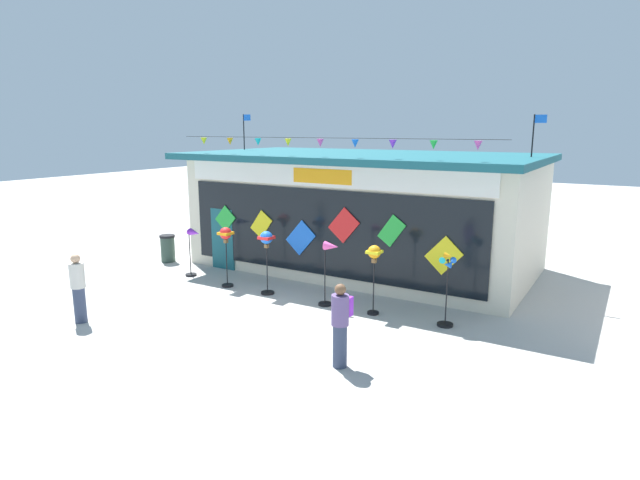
% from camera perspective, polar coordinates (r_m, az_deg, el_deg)
% --- Properties ---
extents(ground_plane, '(80.00, 80.00, 0.00)m').
position_cam_1_polar(ground_plane, '(12.86, -9.66, -8.98)').
color(ground_plane, '#ADAAA5').
extents(kite_shop_building, '(11.02, 6.20, 5.07)m').
position_cam_1_polar(kite_shop_building, '(17.56, 4.84, 3.24)').
color(kite_shop_building, beige).
rests_on(kite_shop_building, ground_plane).
extents(wind_spinner_far_left, '(0.69, 0.34, 1.52)m').
position_cam_1_polar(wind_spinner_far_left, '(16.82, -13.50, -0.30)').
color(wind_spinner_far_left, black).
rests_on(wind_spinner_far_left, ground_plane).
extents(wind_spinner_left, '(0.36, 0.36, 1.77)m').
position_cam_1_polar(wind_spinner_left, '(15.49, -10.14, 0.00)').
color(wind_spinner_left, black).
rests_on(wind_spinner_left, ground_plane).
extents(wind_spinner_center_left, '(0.37, 0.37, 1.80)m').
position_cam_1_polar(wind_spinner_center_left, '(14.63, -5.79, -0.58)').
color(wind_spinner_center_left, black).
rests_on(wind_spinner_center_left, ground_plane).
extents(wind_spinner_center_right, '(0.57, 0.35, 1.73)m').
position_cam_1_polar(wind_spinner_center_right, '(13.59, 1.02, -2.36)').
color(wind_spinner_center_right, black).
rests_on(wind_spinner_center_right, ground_plane).
extents(wind_spinner_right, '(0.34, 0.34, 1.77)m').
position_cam_1_polar(wind_spinner_right, '(13.02, 5.87, -2.07)').
color(wind_spinner_right, black).
rests_on(wind_spinner_right, ground_plane).
extents(wind_spinner_far_right, '(0.38, 0.38, 1.78)m').
position_cam_1_polar(wind_spinner_far_right, '(12.59, 13.53, -4.70)').
color(wind_spinner_far_right, black).
rests_on(wind_spinner_far_right, ground_plane).
extents(person_near_camera, '(0.34, 0.46, 1.68)m').
position_cam_1_polar(person_near_camera, '(10.28, 2.24, -8.96)').
color(person_near_camera, '#333D56').
rests_on(person_near_camera, ground_plane).
extents(person_mid_plaza, '(0.34, 0.34, 1.68)m').
position_cam_1_polar(person_mid_plaza, '(13.81, -24.65, -4.72)').
color(person_mid_plaza, '#333D56').
rests_on(person_mid_plaza, ground_plane).
extents(trash_bin, '(0.52, 0.52, 0.95)m').
position_cam_1_polar(trash_bin, '(19.09, -16.12, -0.86)').
color(trash_bin, '#2D4238').
rests_on(trash_bin, ground_plane).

